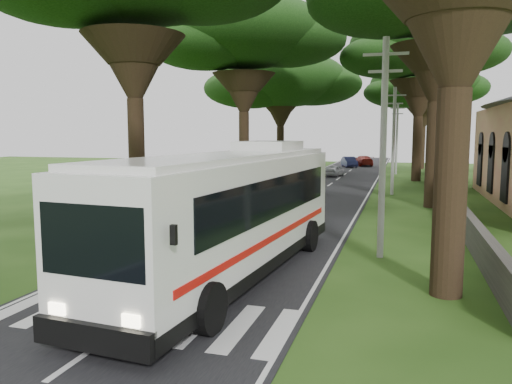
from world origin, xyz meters
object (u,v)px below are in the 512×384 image
object	(u,v)px
pole_mid	(394,139)
pedestrian	(147,196)
distant_car_a	(334,171)
pole_near	(383,145)
distant_car_b	(349,162)
distant_car_c	(363,161)
pole_far	(397,137)
coach_bus	(233,211)

from	to	relation	value
pole_mid	pedestrian	distance (m)	18.76
pole_mid	distant_car_a	size ratio (longest dim) A/B	2.21
pole_near	distant_car_b	xyz separation A→B (m)	(-6.30, 50.41, -3.45)
pole_mid	distant_car_c	world-z (taller)	pole_mid
pole_near	pole_far	bearing A→B (deg)	90.00
pole_mid	distant_car_c	xyz separation A→B (m)	(-4.70, 33.45, -3.43)
distant_car_a	pedestrian	bearing A→B (deg)	83.56
pole_far	coach_bus	bearing A→B (deg)	-95.78
distant_car_c	pole_near	bearing A→B (deg)	75.57
distant_car_b	pole_mid	bearing A→B (deg)	-96.77
pedestrian	coach_bus	bearing A→B (deg)	-131.20
coach_bus	distant_car_b	size ratio (longest dim) A/B	3.19
pole_far	coach_bus	xyz separation A→B (m)	(-4.44, -43.86, -2.05)
pole_near	distant_car_b	distance (m)	50.92
coach_bus	pedestrian	xyz separation A→B (m)	(-9.52, 11.78, -1.25)
distant_car_a	pedestrian	xyz separation A→B (m)	(-7.67, -26.87, 0.24)
pedestrian	distant_car_b	bearing A→B (deg)	-0.38
distant_car_b	distant_car_c	bearing A→B (deg)	43.80
pole_far	distant_car_a	size ratio (longest dim) A/B	2.21
distant_car_a	pedestrian	distance (m)	27.95
coach_bus	distant_car_b	distance (m)	54.32
distant_car_b	distant_car_c	distance (m)	3.44
coach_bus	pole_far	bearing A→B (deg)	89.18
pole_far	pole_near	bearing A→B (deg)	-90.00
coach_bus	distant_car_c	distance (m)	57.33
pole_far	distant_car_a	xyz separation A→B (m)	(-6.30, -5.21, -3.53)
distant_car_b	pole_far	bearing A→B (deg)	-77.29
pedestrian	pole_mid	bearing A→B (deg)	-39.30
pole_far	coach_bus	size ratio (longest dim) A/B	0.59
coach_bus	distant_car_c	bearing A→B (deg)	95.23
pedestrian	distant_car_a	bearing A→B (deg)	-6.08
pole_mid	distant_car_a	bearing A→B (deg)	113.07
pole_far	coach_bus	world-z (taller)	pole_far
pole_far	pedestrian	world-z (taller)	pole_far
pole_near	pole_far	size ratio (longest dim) A/B	1.00
coach_bus	distant_car_b	xyz separation A→B (m)	(-1.86, 54.27, -1.40)
coach_bus	distant_car_c	world-z (taller)	coach_bus
pole_near	distant_car_c	size ratio (longest dim) A/B	1.61
pole_near	pedestrian	world-z (taller)	pole_near
pole_mid	distant_car_a	world-z (taller)	pole_mid
pole_near	distant_car_c	distance (m)	53.77
pole_far	distant_car_c	world-z (taller)	pole_far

